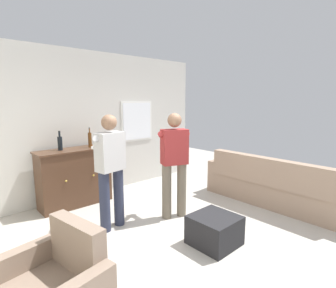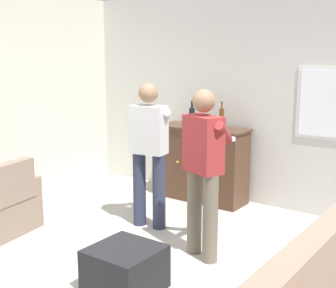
{
  "view_description": "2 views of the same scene",
  "coord_description": "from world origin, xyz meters",
  "px_view_note": "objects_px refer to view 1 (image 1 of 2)",
  "views": [
    {
      "loc": [
        -2.35,
        -2.17,
        1.88
      ],
      "look_at": [
        0.11,
        0.54,
        1.26
      ],
      "focal_mm": 28.0,
      "sensor_mm": 36.0,
      "label": 1
    },
    {
      "loc": [
        2.74,
        -3.01,
        2.04
      ],
      "look_at": [
        0.15,
        0.55,
        1.15
      ],
      "focal_mm": 50.0,
      "sensor_mm": 36.0,
      "label": 2
    }
  ],
  "objects_px": {
    "person_standing_right": "(174,160)",
    "bottle_liquor_amber": "(60,143)",
    "person_standing_left": "(110,166)",
    "bottle_wine_green": "(90,140)",
    "sideboard_cabinet": "(75,177)",
    "couch": "(273,188)",
    "ottoman": "(214,230)"
  },
  "relations": [
    {
      "from": "sideboard_cabinet",
      "to": "bottle_wine_green",
      "type": "xyz_separation_m",
      "value": [
        0.31,
        -0.03,
        0.65
      ]
    },
    {
      "from": "bottle_wine_green",
      "to": "person_standing_left",
      "type": "distance_m",
      "value": 1.23
    },
    {
      "from": "person_standing_left",
      "to": "ottoman",
      "type": "bearing_deg",
      "value": -59.89
    },
    {
      "from": "couch",
      "to": "person_standing_left",
      "type": "distance_m",
      "value": 2.87
    },
    {
      "from": "sideboard_cabinet",
      "to": "ottoman",
      "type": "relative_size",
      "value": 2.25
    },
    {
      "from": "couch",
      "to": "bottle_liquor_amber",
      "type": "bearing_deg",
      "value": 138.13
    },
    {
      "from": "sideboard_cabinet",
      "to": "bottle_wine_green",
      "type": "relative_size",
      "value": 3.51
    },
    {
      "from": "sideboard_cabinet",
      "to": "person_standing_right",
      "type": "relative_size",
      "value": 0.76
    },
    {
      "from": "ottoman",
      "to": "person_standing_right",
      "type": "relative_size",
      "value": 0.34
    },
    {
      "from": "person_standing_right",
      "to": "person_standing_left",
      "type": "bearing_deg",
      "value": 160.03
    },
    {
      "from": "bottle_liquor_amber",
      "to": "person_standing_left",
      "type": "relative_size",
      "value": 0.2
    },
    {
      "from": "person_standing_left",
      "to": "person_standing_right",
      "type": "distance_m",
      "value": 1.0
    },
    {
      "from": "bottle_wine_green",
      "to": "bottle_liquor_amber",
      "type": "relative_size",
      "value": 1.08
    },
    {
      "from": "sideboard_cabinet",
      "to": "bottle_liquor_amber",
      "type": "relative_size",
      "value": 3.77
    },
    {
      "from": "bottle_wine_green",
      "to": "ottoman",
      "type": "bearing_deg",
      "value": -78.93
    },
    {
      "from": "person_standing_right",
      "to": "bottle_liquor_amber",
      "type": "bearing_deg",
      "value": 126.5
    },
    {
      "from": "couch",
      "to": "person_standing_right",
      "type": "distance_m",
      "value": 1.91
    },
    {
      "from": "person_standing_left",
      "to": "couch",
      "type": "bearing_deg",
      "value": -25.85
    },
    {
      "from": "ottoman",
      "to": "bottle_wine_green",
      "type": "bearing_deg",
      "value": 101.07
    },
    {
      "from": "bottle_liquor_amber",
      "to": "person_standing_left",
      "type": "xyz_separation_m",
      "value": [
        0.24,
        -1.25,
        -0.22
      ]
    },
    {
      "from": "bottle_liquor_amber",
      "to": "person_standing_right",
      "type": "distance_m",
      "value": 2.0
    },
    {
      "from": "bottle_wine_green",
      "to": "sideboard_cabinet",
      "type": "bearing_deg",
      "value": 174.51
    },
    {
      "from": "sideboard_cabinet",
      "to": "ottoman",
      "type": "xyz_separation_m",
      "value": [
        0.79,
        -2.52,
        -0.32
      ]
    },
    {
      "from": "couch",
      "to": "bottle_wine_green",
      "type": "distance_m",
      "value": 3.4
    },
    {
      "from": "couch",
      "to": "sideboard_cabinet",
      "type": "relative_size",
      "value": 2.04
    },
    {
      "from": "bottle_wine_green",
      "to": "bottle_liquor_amber",
      "type": "bearing_deg",
      "value": 171.44
    },
    {
      "from": "bottle_liquor_amber",
      "to": "ottoman",
      "type": "distance_m",
      "value": 2.91
    },
    {
      "from": "sideboard_cabinet",
      "to": "couch",
      "type": "bearing_deg",
      "value": -43.5
    },
    {
      "from": "person_standing_right",
      "to": "bottle_wine_green",
      "type": "bearing_deg",
      "value": 113.82
    },
    {
      "from": "person_standing_left",
      "to": "bottle_wine_green",
      "type": "bearing_deg",
      "value": 76.95
    },
    {
      "from": "person_standing_left",
      "to": "person_standing_right",
      "type": "bearing_deg",
      "value": -19.97
    },
    {
      "from": "bottle_wine_green",
      "to": "ottoman",
      "type": "relative_size",
      "value": 0.64
    }
  ]
}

